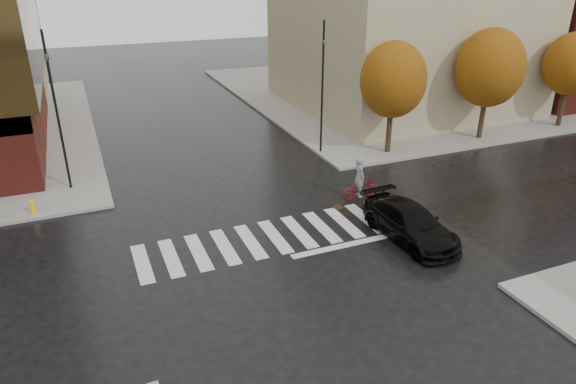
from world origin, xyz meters
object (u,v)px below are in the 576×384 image
object	(u,v)px
traffic_light_nw	(55,101)
traffic_light_ne	(323,79)
fire_hydrant	(32,206)
sedan	(410,223)
cyclist	(360,184)

from	to	relation	value
traffic_light_nw	traffic_light_ne	distance (m)	14.09
traffic_light_nw	traffic_light_ne	xyz separation A→B (m)	(14.09, 0.00, -0.10)
traffic_light_nw	fire_hydrant	size ratio (longest dim) A/B	10.88
sedan	fire_hydrant	distance (m)	16.78
sedan	cyclist	size ratio (longest dim) A/B	2.30
traffic_light_ne	fire_hydrant	world-z (taller)	traffic_light_ne
cyclist	traffic_light_nw	xyz separation A→B (m)	(-13.02, 6.50, 3.86)
traffic_light_nw	fire_hydrant	distance (m)	5.04
cyclist	traffic_light_ne	size ratio (longest dim) A/B	0.28
traffic_light_ne	sedan	bearing A→B (deg)	89.17
cyclist	sedan	bearing A→B (deg)	-179.93
traffic_light_nw	cyclist	bearing A→B (deg)	81.60
traffic_light_nw	traffic_light_ne	bearing A→B (deg)	108.12
traffic_light_ne	cyclist	bearing A→B (deg)	85.97
sedan	cyclist	distance (m)	4.30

